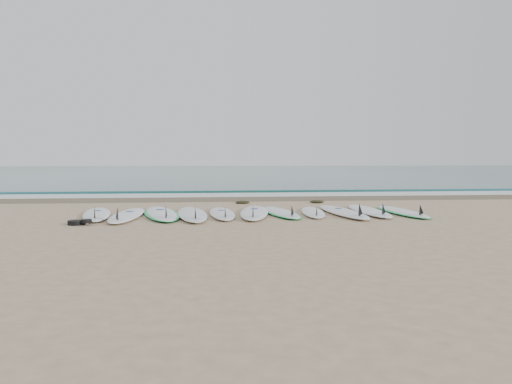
{
  "coord_description": "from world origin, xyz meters",
  "views": [
    {
      "loc": [
        -1.04,
        -10.75,
        1.25
      ],
      "look_at": [
        0.21,
        1.4,
        0.4
      ],
      "focal_mm": 35.0,
      "sensor_mm": 36.0,
      "label": 1
    }
  ],
  "objects": [
    {
      "name": "surfboard_3",
      "position": [
        -1.31,
        -0.22,
        0.06
      ],
      "size": [
        0.84,
        2.94,
        0.37
      ],
      "rotation": [
        0.0,
        0.0,
        0.08
      ],
      "color": "white",
      "rests_on": "ground"
    },
    {
      "name": "seaweed_far",
      "position": [
        2.02,
        2.61,
        0.04
      ],
      "size": [
        0.39,
        0.31,
        0.08
      ],
      "primitive_type": "ellipsoid",
      "color": "black",
      "rests_on": "ground"
    },
    {
      "name": "leash_coil",
      "position": [
        -3.38,
        -1.28,
        0.05
      ],
      "size": [
        0.46,
        0.36,
        0.11
      ],
      "color": "black",
      "rests_on": "ground"
    },
    {
      "name": "surfboard_6",
      "position": [
        0.63,
        0.03,
        0.05
      ],
      "size": [
        0.86,
        2.53,
        0.32
      ],
      "rotation": [
        0.0,
        0.0,
        0.11
      ],
      "color": "white",
      "rests_on": "ground"
    },
    {
      "name": "surfboard_5",
      "position": [
        0.02,
        -0.04,
        0.06
      ],
      "size": [
        0.95,
        2.96,
        0.37
      ],
      "rotation": [
        0.0,
        0.0,
        -0.12
      ],
      "color": "white",
      "rests_on": "ground"
    },
    {
      "name": "surfboard_2",
      "position": [
        -1.97,
        0.03,
        0.06
      ],
      "size": [
        1.2,
        3.01,
        0.37
      ],
      "rotation": [
        0.0,
        0.0,
        0.17
      ],
      "color": "white",
      "rests_on": "ground"
    },
    {
      "name": "ground",
      "position": [
        0.0,
        0.0,
        0.0
      ],
      "size": [
        120.0,
        120.0,
        0.0
      ],
      "primitive_type": "plane",
      "color": "tan"
    },
    {
      "name": "surfboard_9",
      "position": [
        2.63,
        0.04,
        0.06
      ],
      "size": [
        0.66,
        2.78,
        0.35
      ],
      "rotation": [
        0.0,
        0.0,
        -0.03
      ],
      "color": "white",
      "rests_on": "ground"
    },
    {
      "name": "surfboard_7",
      "position": [
        1.33,
        -0.01,
        0.05
      ],
      "size": [
        0.77,
        2.36,
        0.3
      ],
      "rotation": [
        0.0,
        0.0,
        -0.13
      ],
      "color": "white",
      "rests_on": "ground"
    },
    {
      "name": "wave_crest",
      "position": [
        0.0,
        7.0,
        0.05
      ],
      "size": [
        120.0,
        1.0,
        0.1
      ],
      "primitive_type": "cube",
      "color": "#1D5556",
      "rests_on": "ground"
    },
    {
      "name": "surfboard_0",
      "position": [
        -3.32,
        0.01,
        0.06
      ],
      "size": [
        1.01,
        2.77,
        0.35
      ],
      "rotation": [
        0.0,
        0.0,
        0.17
      ],
      "color": "white",
      "rests_on": "ground"
    },
    {
      "name": "wet_sand_band",
      "position": [
        0.0,
        4.1,
        0.01
      ],
      "size": [
        120.0,
        1.8,
        0.01
      ],
      "primitive_type": "cube",
      "color": "brown",
      "rests_on": "ground"
    },
    {
      "name": "seaweed_near",
      "position": [
        -0.02,
        2.65,
        0.04
      ],
      "size": [
        0.39,
        0.3,
        0.08
      ],
      "primitive_type": "ellipsoid",
      "color": "black",
      "rests_on": "ground"
    },
    {
      "name": "surfboard_4",
      "position": [
        -0.67,
        -0.1,
        0.06
      ],
      "size": [
        0.61,
        2.54,
        0.32
      ],
      "rotation": [
        0.0,
        0.0,
        0.03
      ],
      "color": "white",
      "rests_on": "ground"
    },
    {
      "name": "ocean",
      "position": [
        0.0,
        32.5,
        0.01
      ],
      "size": [
        120.0,
        55.0,
        0.03
      ],
      "primitive_type": "cube",
      "color": "#1D5556",
      "rests_on": "ground"
    },
    {
      "name": "surfboard_10",
      "position": [
        3.34,
        -0.12,
        0.05
      ],
      "size": [
        0.67,
        2.55,
        0.32
      ],
      "rotation": [
        0.0,
        0.0,
        0.02
      ],
      "color": "white",
      "rests_on": "ground"
    },
    {
      "name": "surfboard_1",
      "position": [
        -2.66,
        -0.26,
        0.06
      ],
      "size": [
        0.65,
        2.78,
        0.35
      ],
      "rotation": [
        0.0,
        0.0,
        -0.03
      ],
      "color": "white",
      "rests_on": "ground"
    },
    {
      "name": "surfboard_8",
      "position": [
        1.99,
        -0.13,
        0.06
      ],
      "size": [
        0.76,
        2.93,
        0.37
      ],
      "rotation": [
        0.0,
        0.0,
        0.05
      ],
      "color": "white",
      "rests_on": "ground"
    },
    {
      "name": "foam_band",
      "position": [
        0.0,
        5.5,
        0.02
      ],
      "size": [
        120.0,
        1.4,
        0.04
      ],
      "primitive_type": "cube",
      "color": "silver",
      "rests_on": "ground"
    }
  ]
}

